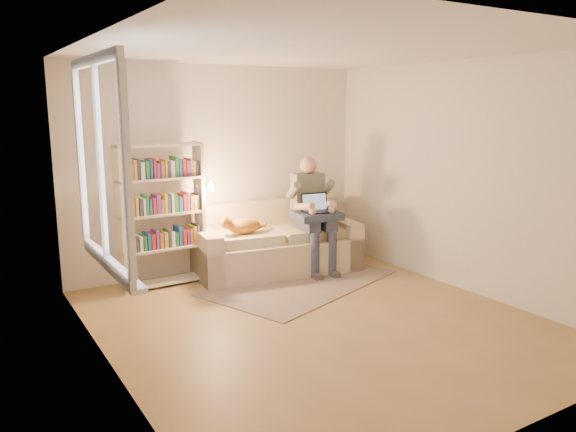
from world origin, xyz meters
TOP-DOWN VIEW (x-y plane):
  - floor at (0.00, 0.00)m, footprint 4.50×4.50m
  - ceiling at (0.00, 0.00)m, footprint 4.00×4.50m
  - wall_left at (-2.00, 0.00)m, footprint 0.02×4.50m
  - wall_right at (2.00, 0.00)m, footprint 0.02×4.50m
  - wall_back at (0.00, 2.25)m, footprint 4.00×0.02m
  - wall_front at (0.00, -2.25)m, footprint 4.00×0.02m
  - window at (-1.95, 0.20)m, footprint 0.12×1.52m
  - sofa at (0.52, 1.74)m, footprint 2.17×1.21m
  - person at (0.94, 1.53)m, footprint 0.48×0.68m
  - cat at (0.01, 1.68)m, footprint 0.65×0.28m
  - blanket at (0.92, 1.39)m, footprint 0.62×0.53m
  - laptop at (0.92, 1.40)m, footprint 0.39×0.32m
  - bookshelf at (-0.91, 1.90)m, footprint 1.12×0.30m
  - rug at (0.51, 1.13)m, footprint 2.59×2.03m

SIDE VIEW (x-z plane):
  - floor at x=0.00m, z-range 0.00..0.00m
  - rug at x=0.51m, z-range 0.00..0.01m
  - sofa at x=0.52m, z-range -0.12..0.76m
  - cat at x=0.01m, z-range 0.54..0.77m
  - blanket at x=0.92m, z-range 0.70..0.79m
  - person at x=0.94m, z-range 0.09..1.56m
  - laptop at x=0.92m, z-range 0.69..1.00m
  - bookshelf at x=-0.91m, z-range 0.09..1.77m
  - wall_left at x=-2.00m, z-range 0.00..2.60m
  - wall_right at x=2.00m, z-range 0.00..2.60m
  - wall_back at x=0.00m, z-range 0.00..2.60m
  - wall_front at x=0.00m, z-range 0.00..2.60m
  - window at x=-1.95m, z-range 0.53..2.22m
  - ceiling at x=0.00m, z-range 2.59..2.61m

